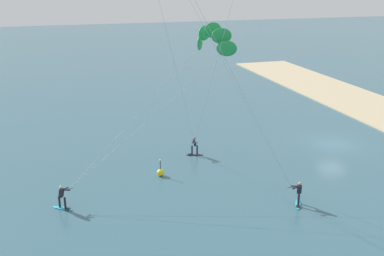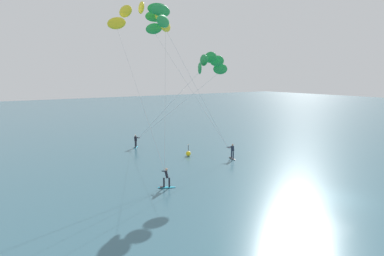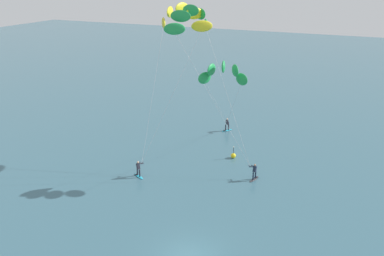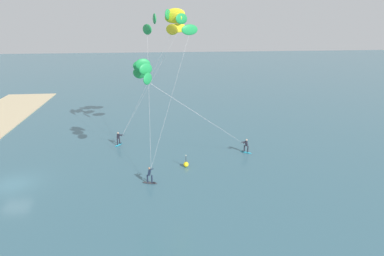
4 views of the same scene
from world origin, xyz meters
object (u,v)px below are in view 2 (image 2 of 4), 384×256
kitesurfer_mid_water (161,23)px  marker_buoy (188,153)px  kitesurfer_nearshore (142,21)px  kitesurfer_far_out (206,68)px

kitesurfer_mid_water → marker_buoy: 14.61m
kitesurfer_mid_water → marker_buoy: kitesurfer_mid_water is taller
kitesurfer_nearshore → kitesurfer_far_out: size_ratio=1.21×
kitesurfer_nearshore → kitesurfer_mid_water: 1.81m
kitesurfer_far_out → marker_buoy: kitesurfer_far_out is taller
marker_buoy → kitesurfer_far_out: bearing=-93.0°
kitesurfer_nearshore → kitesurfer_far_out: kitesurfer_nearshore is taller
kitesurfer_mid_water → marker_buoy: size_ratio=11.63×
kitesurfer_nearshore → marker_buoy: (5.81, 0.83, -14.02)m
kitesurfer_far_out → marker_buoy: 10.25m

